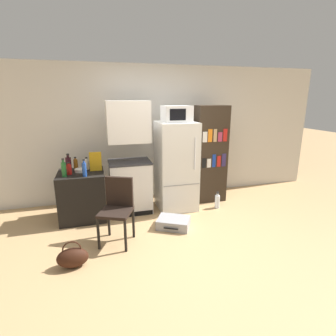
{
  "coord_description": "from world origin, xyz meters",
  "views": [
    {
      "loc": [
        -1.16,
        -2.96,
        1.93
      ],
      "look_at": [
        -0.1,
        0.85,
        0.86
      ],
      "focal_mm": 28.0,
      "sensor_mm": 36.0,
      "label": 1
    }
  ],
  "objects_px": {
    "bottle_amber_beer": "(76,164)",
    "bottle_wine_dark": "(69,164)",
    "kitchen_hutch": "(130,162)",
    "bottle_milk_white": "(87,164)",
    "water_bottle_front": "(217,201)",
    "handbag": "(73,257)",
    "side_table": "(83,195)",
    "cereal_box": "(96,161)",
    "chair": "(118,204)",
    "microwave": "(177,114)",
    "bottle_green_tall": "(64,169)",
    "suitcase_large_flat": "(174,223)",
    "refrigerator": "(176,166)",
    "bottle_blue_soda": "(84,169)",
    "bottle_ketchup_red": "(69,169)",
    "bowl": "(81,170)",
    "bookshelf": "(210,155)"
  },
  "relations": [
    {
      "from": "bottle_milk_white",
      "to": "water_bottle_front",
      "type": "bearing_deg",
      "value": -10.7
    },
    {
      "from": "bottle_amber_beer",
      "to": "microwave",
      "type": "bearing_deg",
      "value": -8.27
    },
    {
      "from": "cereal_box",
      "to": "water_bottle_front",
      "type": "height_order",
      "value": "cereal_box"
    },
    {
      "from": "refrigerator",
      "to": "bowl",
      "type": "distance_m",
      "value": 1.6
    },
    {
      "from": "cereal_box",
      "to": "suitcase_large_flat",
      "type": "distance_m",
      "value": 1.6
    },
    {
      "from": "bowl",
      "to": "bottle_milk_white",
      "type": "bearing_deg",
      "value": 52.28
    },
    {
      "from": "cereal_box",
      "to": "bottle_amber_beer",
      "type": "bearing_deg",
      "value": 150.12
    },
    {
      "from": "bottle_blue_soda",
      "to": "bowl",
      "type": "relative_size",
      "value": 1.48
    },
    {
      "from": "cereal_box",
      "to": "handbag",
      "type": "distance_m",
      "value": 1.66
    },
    {
      "from": "cereal_box",
      "to": "bowl",
      "type": "bearing_deg",
      "value": -175.16
    },
    {
      "from": "cereal_box",
      "to": "water_bottle_front",
      "type": "bearing_deg",
      "value": -8.63
    },
    {
      "from": "kitchen_hutch",
      "to": "refrigerator",
      "type": "height_order",
      "value": "kitchen_hutch"
    },
    {
      "from": "kitchen_hutch",
      "to": "bookshelf",
      "type": "distance_m",
      "value": 1.53
    },
    {
      "from": "kitchen_hutch",
      "to": "bottle_milk_white",
      "type": "height_order",
      "value": "kitchen_hutch"
    },
    {
      "from": "microwave",
      "to": "bottle_green_tall",
      "type": "bearing_deg",
      "value": -174.35
    },
    {
      "from": "refrigerator",
      "to": "bottle_green_tall",
      "type": "distance_m",
      "value": 1.83
    },
    {
      "from": "bottle_wine_dark",
      "to": "bowl",
      "type": "xyz_separation_m",
      "value": [
        0.18,
        -0.12,
        -0.09
      ]
    },
    {
      "from": "bottle_ketchup_red",
      "to": "bottle_wine_dark",
      "type": "bearing_deg",
      "value": 95.86
    },
    {
      "from": "microwave",
      "to": "bottle_blue_soda",
      "type": "xyz_separation_m",
      "value": [
        -1.52,
        -0.25,
        -0.78
      ]
    },
    {
      "from": "microwave",
      "to": "bottle_milk_white",
      "type": "xyz_separation_m",
      "value": [
        -1.5,
        0.16,
        -0.8
      ]
    },
    {
      "from": "side_table",
      "to": "bottle_ketchup_red",
      "type": "relative_size",
      "value": 3.97
    },
    {
      "from": "bottle_wine_dark",
      "to": "suitcase_large_flat",
      "type": "distance_m",
      "value": 1.94
    },
    {
      "from": "bottle_blue_soda",
      "to": "bottle_ketchup_red",
      "type": "relative_size",
      "value": 1.36
    },
    {
      "from": "chair",
      "to": "suitcase_large_flat",
      "type": "xyz_separation_m",
      "value": [
        0.84,
        0.14,
        -0.46
      ]
    },
    {
      "from": "bottle_amber_beer",
      "to": "bottle_wine_dark",
      "type": "bearing_deg",
      "value": -140.85
    },
    {
      "from": "side_table",
      "to": "refrigerator",
      "type": "height_order",
      "value": "refrigerator"
    },
    {
      "from": "kitchen_hutch",
      "to": "cereal_box",
      "type": "height_order",
      "value": "kitchen_hutch"
    },
    {
      "from": "bottle_amber_beer",
      "to": "cereal_box",
      "type": "xyz_separation_m",
      "value": [
        0.32,
        -0.19,
        0.06
      ]
    },
    {
      "from": "bookshelf",
      "to": "bottle_blue_soda",
      "type": "height_order",
      "value": "bookshelf"
    },
    {
      "from": "water_bottle_front",
      "to": "bowl",
      "type": "bearing_deg",
      "value": 172.78
    },
    {
      "from": "bottle_amber_beer",
      "to": "bottle_milk_white",
      "type": "xyz_separation_m",
      "value": [
        0.18,
        -0.08,
        0.0
      ]
    },
    {
      "from": "microwave",
      "to": "suitcase_large_flat",
      "type": "relative_size",
      "value": 0.78
    },
    {
      "from": "refrigerator",
      "to": "bottle_blue_soda",
      "type": "height_order",
      "value": "refrigerator"
    },
    {
      "from": "refrigerator",
      "to": "chair",
      "type": "distance_m",
      "value": 1.43
    },
    {
      "from": "cereal_box",
      "to": "microwave",
      "type": "bearing_deg",
      "value": -2.47
    },
    {
      "from": "bottle_amber_beer",
      "to": "bottle_milk_white",
      "type": "bearing_deg",
      "value": -24.72
    },
    {
      "from": "cereal_box",
      "to": "bottle_ketchup_red",
      "type": "bearing_deg",
      "value": -161.48
    },
    {
      "from": "bottle_milk_white",
      "to": "water_bottle_front",
      "type": "relative_size",
      "value": 0.68
    },
    {
      "from": "side_table",
      "to": "handbag",
      "type": "relative_size",
      "value": 2.15
    },
    {
      "from": "bottle_green_tall",
      "to": "bottle_wine_dark",
      "type": "xyz_separation_m",
      "value": [
        0.04,
        0.34,
        -0.0
      ]
    },
    {
      "from": "refrigerator",
      "to": "cereal_box",
      "type": "height_order",
      "value": "refrigerator"
    },
    {
      "from": "side_table",
      "to": "kitchen_hutch",
      "type": "xyz_separation_m",
      "value": [
        0.79,
        0.07,
        0.49
      ]
    },
    {
      "from": "cereal_box",
      "to": "chair",
      "type": "distance_m",
      "value": 1.05
    },
    {
      "from": "side_table",
      "to": "bottle_milk_white",
      "type": "xyz_separation_m",
      "value": [
        0.1,
        0.17,
        0.47
      ]
    },
    {
      "from": "bottle_blue_soda",
      "to": "bottle_wine_dark",
      "type": "xyz_separation_m",
      "value": [
        -0.26,
        0.41,
        0.01
      ]
    },
    {
      "from": "kitchen_hutch",
      "to": "bottle_wine_dark",
      "type": "xyz_separation_m",
      "value": [
        -0.97,
        0.1,
        0.02
      ]
    },
    {
      "from": "handbag",
      "to": "side_table",
      "type": "bearing_deg",
      "value": 86.35
    },
    {
      "from": "kitchen_hutch",
      "to": "bookshelf",
      "type": "height_order",
      "value": "kitchen_hutch"
    },
    {
      "from": "bookshelf",
      "to": "water_bottle_front",
      "type": "bearing_deg",
      "value": -92.54
    },
    {
      "from": "bottle_green_tall",
      "to": "bottle_ketchup_red",
      "type": "bearing_deg",
      "value": 58.58
    }
  ]
}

